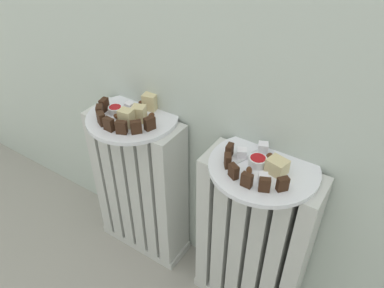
# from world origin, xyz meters

# --- Properties ---
(radiator_left) EXTENTS (0.33, 0.12, 0.55)m
(radiator_left) POSITION_xyz_m (-0.21, 0.28, 0.27)
(radiator_left) COLOR silver
(radiator_left) RESTS_ON ground_plane
(radiator_right) EXTENTS (0.33, 0.12, 0.55)m
(radiator_right) POSITION_xyz_m (0.21, 0.28, 0.27)
(radiator_right) COLOR silver
(radiator_right) RESTS_ON ground_plane
(plate_left) EXTENTS (0.28, 0.28, 0.01)m
(plate_left) POSITION_xyz_m (-0.21, 0.28, 0.56)
(plate_left) COLOR white
(plate_left) RESTS_ON radiator_left
(plate_right) EXTENTS (0.28, 0.28, 0.01)m
(plate_right) POSITION_xyz_m (0.21, 0.28, 0.56)
(plate_right) COLOR white
(plate_right) RESTS_ON radiator_right
(dark_cake_slice_left_0) EXTENTS (0.02, 0.03, 0.04)m
(dark_cake_slice_left_0) POSITION_xyz_m (-0.30, 0.26, 0.58)
(dark_cake_slice_left_0) COLOR #382114
(dark_cake_slice_left_0) RESTS_ON plate_left
(dark_cake_slice_left_1) EXTENTS (0.03, 0.03, 0.04)m
(dark_cake_slice_left_1) POSITION_xyz_m (-0.29, 0.22, 0.58)
(dark_cake_slice_left_1) COLOR #382114
(dark_cake_slice_left_1) RESTS_ON plate_left
(dark_cake_slice_left_2) EXTENTS (0.03, 0.03, 0.04)m
(dark_cake_slice_left_2) POSITION_xyz_m (-0.25, 0.20, 0.58)
(dark_cake_slice_left_2) COLOR #382114
(dark_cake_slice_left_2) RESTS_ON plate_left
(dark_cake_slice_left_3) EXTENTS (0.03, 0.02, 0.04)m
(dark_cake_slice_left_3) POSITION_xyz_m (-0.22, 0.19, 0.58)
(dark_cake_slice_left_3) COLOR #382114
(dark_cake_slice_left_3) RESTS_ON plate_left
(dark_cake_slice_left_4) EXTENTS (0.03, 0.03, 0.04)m
(dark_cake_slice_left_4) POSITION_xyz_m (-0.18, 0.19, 0.58)
(dark_cake_slice_left_4) COLOR #382114
(dark_cake_slice_left_4) RESTS_ON plate_left
(dark_cake_slice_left_5) EXTENTS (0.03, 0.03, 0.04)m
(dark_cake_slice_left_5) POSITION_xyz_m (-0.14, 0.22, 0.58)
(dark_cake_slice_left_5) COLOR #382114
(dark_cake_slice_left_5) RESTS_ON plate_left
(dark_cake_slice_left_6) EXTENTS (0.03, 0.03, 0.04)m
(dark_cake_slice_left_6) POSITION_xyz_m (-0.12, 0.25, 0.58)
(dark_cake_slice_left_6) COLOR #382114
(dark_cake_slice_left_6) RESTS_ON plate_left
(marble_cake_slice_left_0) EXTENTS (0.04, 0.04, 0.05)m
(marble_cake_slice_left_0) POSITION_xyz_m (-0.19, 0.23, 0.59)
(marble_cake_slice_left_0) COLOR beige
(marble_cake_slice_left_0) RESTS_ON plate_left
(marble_cake_slice_left_1) EXTENTS (0.05, 0.05, 0.05)m
(marble_cake_slice_left_1) POSITION_xyz_m (-0.19, 0.34, 0.59)
(marble_cake_slice_left_1) COLOR beige
(marble_cake_slice_left_1) RESTS_ON plate_left
(marble_cake_slice_left_2) EXTENTS (0.05, 0.05, 0.05)m
(marble_cake_slice_left_2) POSITION_xyz_m (-0.18, 0.27, 0.59)
(marble_cake_slice_left_2) COLOR beige
(marble_cake_slice_left_2) RESTS_ON plate_left
(turkish_delight_left_0) EXTENTS (0.02, 0.02, 0.02)m
(turkish_delight_left_0) POSITION_xyz_m (-0.24, 0.30, 0.58)
(turkish_delight_left_0) COLOR white
(turkish_delight_left_0) RESTS_ON plate_left
(turkish_delight_left_1) EXTENTS (0.03, 0.03, 0.02)m
(turkish_delight_left_1) POSITION_xyz_m (-0.22, 0.27, 0.58)
(turkish_delight_left_1) COLOR white
(turkish_delight_left_1) RESTS_ON plate_left
(medjool_date_left_0) EXTENTS (0.03, 0.02, 0.02)m
(medjool_date_left_0) POSITION_xyz_m (-0.23, 0.34, 0.57)
(medjool_date_left_0) COLOR #4C2814
(medjool_date_left_0) RESTS_ON plate_left
(medjool_date_left_1) EXTENTS (0.03, 0.02, 0.01)m
(medjool_date_left_1) POSITION_xyz_m (-0.24, 0.25, 0.57)
(medjool_date_left_1) COLOR #4C2814
(medjool_date_left_1) RESTS_ON plate_left
(medjool_date_left_2) EXTENTS (0.03, 0.02, 0.02)m
(medjool_date_left_2) POSITION_xyz_m (-0.20, 0.31, 0.57)
(medjool_date_left_2) COLOR #4C2814
(medjool_date_left_2) RESTS_ON plate_left
(medjool_date_left_3) EXTENTS (0.02, 0.03, 0.02)m
(medjool_date_left_3) POSITION_xyz_m (-0.16, 0.30, 0.57)
(medjool_date_left_3) COLOR #4C2814
(medjool_date_left_3) RESTS_ON plate_left
(jam_bowl_left) EXTENTS (0.04, 0.04, 0.02)m
(jam_bowl_left) POSITION_xyz_m (-0.27, 0.27, 0.58)
(jam_bowl_left) COLOR white
(jam_bowl_left) RESTS_ON plate_left
(dark_cake_slice_right_0) EXTENTS (0.02, 0.03, 0.04)m
(dark_cake_slice_right_0) POSITION_xyz_m (0.12, 0.27, 0.58)
(dark_cake_slice_right_0) COLOR #382114
(dark_cake_slice_right_0) RESTS_ON plate_right
(dark_cake_slice_right_1) EXTENTS (0.03, 0.03, 0.04)m
(dark_cake_slice_right_1) POSITION_xyz_m (0.14, 0.23, 0.58)
(dark_cake_slice_right_1) COLOR #382114
(dark_cake_slice_right_1) RESTS_ON plate_right
(dark_cake_slice_right_2) EXTENTS (0.03, 0.03, 0.04)m
(dark_cake_slice_right_2) POSITION_xyz_m (0.17, 0.20, 0.58)
(dark_cake_slice_right_2) COLOR #382114
(dark_cake_slice_right_2) RESTS_ON plate_right
(dark_cake_slice_right_3) EXTENTS (0.03, 0.02, 0.04)m
(dark_cake_slice_right_3) POSITION_xyz_m (0.21, 0.19, 0.58)
(dark_cake_slice_right_3) COLOR #382114
(dark_cake_slice_right_3) RESTS_ON plate_right
(dark_cake_slice_right_4) EXTENTS (0.03, 0.02, 0.04)m
(dark_cake_slice_right_4) POSITION_xyz_m (0.25, 0.20, 0.58)
(dark_cake_slice_right_4) COLOR #382114
(dark_cake_slice_right_4) RESTS_ON plate_right
(dark_cake_slice_right_5) EXTENTS (0.03, 0.03, 0.04)m
(dark_cake_slice_right_5) POSITION_xyz_m (0.28, 0.22, 0.58)
(dark_cake_slice_right_5) COLOR #382114
(dark_cake_slice_right_5) RESTS_ON plate_right
(marble_cake_slice_right_0) EXTENTS (0.05, 0.05, 0.04)m
(marble_cake_slice_right_0) POSITION_xyz_m (0.25, 0.27, 0.58)
(marble_cake_slice_right_0) COLOR beige
(marble_cake_slice_right_0) RESTS_ON plate_right
(turkish_delight_right_0) EXTENTS (0.03, 0.03, 0.02)m
(turkish_delight_right_0) POSITION_xyz_m (0.19, 0.33, 0.58)
(turkish_delight_right_0) COLOR white
(turkish_delight_right_0) RESTS_ON plate_right
(turkish_delight_right_1) EXTENTS (0.03, 0.03, 0.02)m
(turkish_delight_right_1) POSITION_xyz_m (0.15, 0.28, 0.58)
(turkish_delight_right_1) COLOR white
(turkish_delight_right_1) RESTS_ON plate_right
(turkish_delight_right_2) EXTENTS (0.03, 0.03, 0.02)m
(turkish_delight_right_2) POSITION_xyz_m (0.23, 0.22, 0.58)
(turkish_delight_right_2) COLOR white
(turkish_delight_right_2) RESTS_ON plate_right
(medjool_date_right_0) EXTENTS (0.02, 0.03, 0.02)m
(medjool_date_right_0) POSITION_xyz_m (0.21, 0.31, 0.57)
(medjool_date_right_0) COLOR #4C2814
(medjool_date_right_0) RESTS_ON plate_right
(medjool_date_right_1) EXTENTS (0.02, 0.03, 0.02)m
(medjool_date_right_1) POSITION_xyz_m (0.19, 0.23, 0.57)
(medjool_date_right_1) COLOR #4C2814
(medjool_date_right_1) RESTS_ON plate_right
(medjool_date_right_2) EXTENTS (0.03, 0.03, 0.02)m
(medjool_date_right_2) POSITION_xyz_m (0.18, 0.36, 0.57)
(medjool_date_right_2) COLOR #4C2814
(medjool_date_right_2) RESTS_ON plate_right
(jam_bowl_right) EXTENTS (0.05, 0.05, 0.02)m
(jam_bowl_right) POSITION_xyz_m (0.20, 0.27, 0.58)
(jam_bowl_right) COLOR white
(jam_bowl_right) RESTS_ON plate_right
(fork) EXTENTS (0.05, 0.10, 0.00)m
(fork) POSITION_xyz_m (0.17, 0.29, 0.57)
(fork) COLOR silver
(fork) RESTS_ON plate_right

